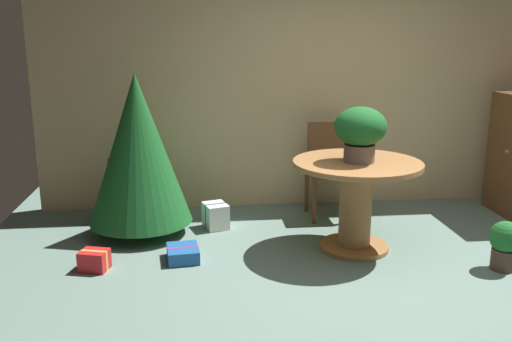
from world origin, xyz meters
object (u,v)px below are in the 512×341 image
gift_box_red (94,260)px  potted_plant (505,243)px  gift_box_cream (216,216)px  wooden_chair_far (329,164)px  round_dining_table (356,193)px  holiday_tree (138,149)px  gift_box_blue (183,254)px  flower_vase (360,130)px

gift_box_red → potted_plant: potted_plant is taller
gift_box_cream → wooden_chair_far: bearing=14.1°
wooden_chair_far → gift_box_cream: (-1.17, -0.29, -0.41)m
round_dining_table → holiday_tree: holiday_tree is taller
round_dining_table → gift_box_cream: (-1.17, 0.67, -0.38)m
holiday_tree → gift_box_blue: bearing=-59.8°
flower_vase → gift_box_cream: (-1.18, 0.69, -0.93)m
holiday_tree → potted_plant: holiday_tree is taller
round_dining_table → holiday_tree: 1.97m
gift_box_blue → potted_plant: (2.52, -0.46, 0.17)m
gift_box_red → gift_box_blue: bearing=10.5°
holiday_tree → potted_plant: (2.91, -1.14, -0.58)m
holiday_tree → gift_box_red: holiday_tree is taller
gift_box_blue → gift_box_red: gift_box_red is taller
flower_vase → potted_plant: bearing=-26.8°
flower_vase → gift_box_blue: (-1.47, -0.06, -0.99)m
round_dining_table → gift_box_cream: bearing=150.2°
gift_box_red → wooden_chair_far: bearing=28.6°
wooden_chair_far → gift_box_blue: 1.87m
gift_box_blue → gift_box_cream: bearing=68.5°
gift_box_cream → round_dining_table: bearing=-29.8°
gift_box_red → potted_plant: 3.23m
round_dining_table → gift_box_blue: bearing=-176.7°
gift_box_red → potted_plant: size_ratio=0.63×
gift_box_red → potted_plant: bearing=-6.0°
flower_vase → gift_box_cream: size_ratio=1.53×
holiday_tree → flower_vase: bearing=-18.1°
gift_box_cream → potted_plant: bearing=-28.8°
gift_box_red → holiday_tree: bearing=69.8°
holiday_tree → gift_box_blue: size_ratio=4.52×
round_dining_table → gift_box_cream: size_ratio=3.61×
gift_box_cream → potted_plant: 2.53m
wooden_chair_far → round_dining_table: bearing=-90.0°
round_dining_table → flower_vase: 0.55m
potted_plant → gift_box_red: bearing=174.0°
round_dining_table → gift_box_cream: 1.40m
wooden_chair_far → gift_box_cream: 1.28m
flower_vase → gift_box_cream: 1.65m
flower_vase → holiday_tree: 1.98m
gift_box_cream → gift_box_blue: size_ratio=0.91×
gift_box_cream → potted_plant: (2.22, -1.22, 0.10)m
potted_plant → round_dining_table: bearing=152.4°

